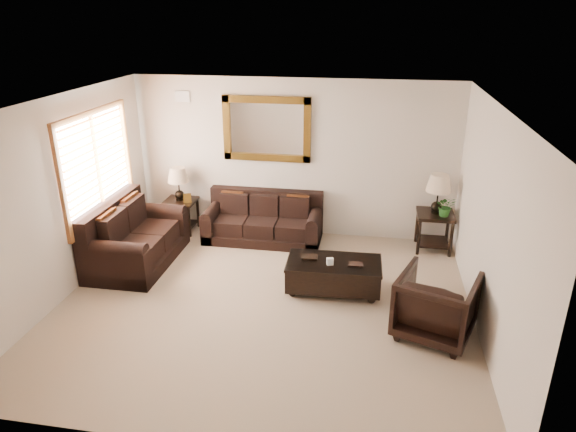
% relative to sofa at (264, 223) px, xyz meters
% --- Properties ---
extents(room, '(5.51, 5.01, 2.71)m').
position_rel_sofa_xyz_m(room, '(0.46, -2.11, 1.06)').
color(room, gray).
rests_on(room, ground).
extents(window, '(0.07, 1.96, 1.66)m').
position_rel_sofa_xyz_m(window, '(-2.24, -1.21, 1.26)').
color(window, white).
rests_on(window, room).
extents(mirror, '(1.50, 0.06, 1.10)m').
position_rel_sofa_xyz_m(mirror, '(0.00, 0.36, 1.56)').
color(mirror, '#482A0E').
rests_on(mirror, room).
extents(air_vent, '(0.25, 0.02, 0.18)m').
position_rel_sofa_xyz_m(air_vent, '(-1.44, 0.37, 2.06)').
color(air_vent, '#999999').
rests_on(air_vent, room).
extents(sofa, '(1.98, 0.86, 0.81)m').
position_rel_sofa_xyz_m(sofa, '(0.00, 0.00, 0.00)').
color(sofa, black).
rests_on(sofa, room).
extents(loveseat, '(1.05, 1.76, 0.99)m').
position_rel_sofa_xyz_m(loveseat, '(-1.81, -1.22, 0.07)').
color(loveseat, black).
rests_on(loveseat, room).
extents(end_table_left, '(0.54, 0.54, 1.18)m').
position_rel_sofa_xyz_m(end_table_left, '(-1.52, 0.08, 0.48)').
color(end_table_left, black).
rests_on(end_table_left, room).
extents(end_table_right, '(0.59, 0.59, 1.30)m').
position_rel_sofa_xyz_m(end_table_right, '(2.86, 0.06, 0.55)').
color(end_table_right, black).
rests_on(end_table_right, room).
extents(coffee_table, '(1.34, 0.75, 0.56)m').
position_rel_sofa_xyz_m(coffee_table, '(1.35, -1.57, -0.01)').
color(coffee_table, black).
rests_on(coffee_table, room).
extents(armchair, '(1.09, 1.06, 0.89)m').
position_rel_sofa_xyz_m(armchair, '(2.66, -2.43, 0.15)').
color(armchair, black).
rests_on(armchair, floor).
extents(potted_plant, '(0.30, 0.34, 0.26)m').
position_rel_sofa_xyz_m(potted_plant, '(2.98, -0.05, 0.48)').
color(potted_plant, '#21531C').
rests_on(potted_plant, end_table_right).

